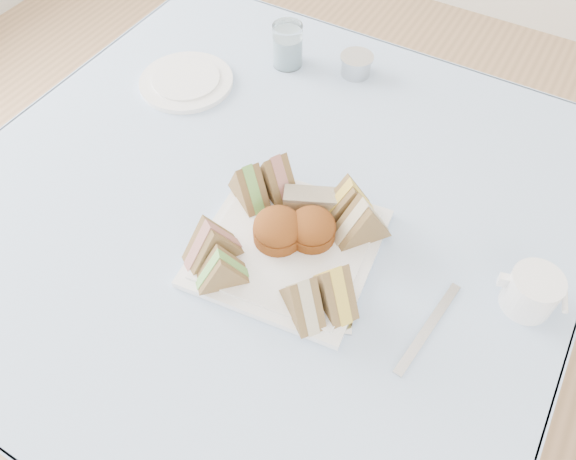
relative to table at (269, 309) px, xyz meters
The scene contains 21 objects.
floor 0.37m from the table, ahead, with size 4.00×4.00×0.00m, color #9E7751.
table is the anchor object (origin of this frame).
tablecloth 0.37m from the table, ahead, with size 1.02×1.02×0.01m, color #B5D2F7.
serving_plate 0.40m from the table, 37.81° to the right, with size 0.26×0.26×0.01m, color white.
sandwich_fl_a 0.45m from the table, 89.02° to the right, with size 0.09×0.04×0.08m, color olive, non-canonical shape.
sandwich_fl_b 0.46m from the table, 77.20° to the right, with size 0.08×0.04×0.07m, color olive, non-canonical shape.
sandwich_fr_a 0.48m from the table, 32.05° to the right, with size 0.09×0.04×0.08m, color olive, non-canonical shape.
sandwich_fr_b 0.48m from the table, 43.83° to the right, with size 0.08×0.04×0.08m, color olive, non-canonical shape.
sandwich_bl_a 0.43m from the table, 123.73° to the right, with size 0.09×0.04×0.08m, color olive, non-canonical shape.
sandwich_bl_b 0.43m from the table, 47.77° to the left, with size 0.09×0.04×0.08m, color olive, non-canonical shape.
sandwich_br_a 0.46m from the table, ahead, with size 0.09×0.04×0.08m, color olive, non-canonical shape.
sandwich_br_b 0.45m from the table, 13.14° to the left, with size 0.09×0.04×0.08m, color olive, non-canonical shape.
scone_left 0.43m from the table, 43.57° to the right, with size 0.08×0.08×0.05m, color #8D3E0F.
scone_right 0.43m from the table, 18.67° to the right, with size 0.07×0.07×0.05m, color #8D3E0F.
pastry_slice 0.42m from the table, ahead, with size 0.08×0.03×0.04m, color tan.
side_plate 0.51m from the table, 148.15° to the left, with size 0.19×0.19×0.01m, color white.
water_glass 0.56m from the table, 113.66° to the left, with size 0.06×0.06×0.09m, color white.
tea_strainer 0.55m from the table, 91.88° to the left, with size 0.07×0.07×0.04m, color #B3B3B3.
knife 0.51m from the table, 15.04° to the right, with size 0.01×0.17×0.00m, color #B3B3B3.
fork 0.43m from the table, 19.32° to the right, with size 0.01×0.19×0.00m, color #B3B3B3.
creamer_jug 0.60m from the table, ahead, with size 0.07×0.07×0.06m, color white.
Camera 1 is at (0.34, -0.51, 1.46)m, focal length 35.00 mm.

